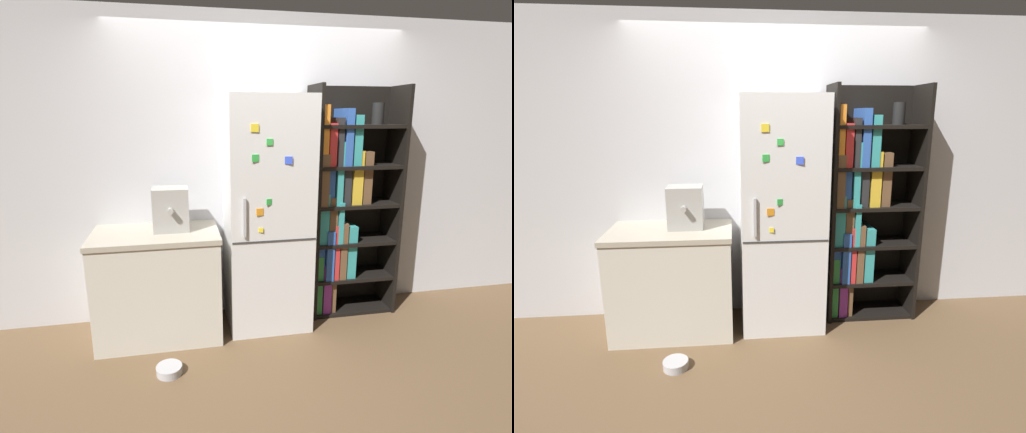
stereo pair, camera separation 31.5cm
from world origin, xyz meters
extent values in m
plane|color=brown|center=(0.00, 0.00, 0.00)|extent=(16.00, 16.00, 0.00)
cube|color=silver|center=(0.00, 0.47, 1.30)|extent=(8.00, 0.05, 2.60)
cube|color=silver|center=(0.00, 0.17, 0.97)|extent=(0.68, 0.55, 1.94)
cube|color=#333333|center=(0.00, -0.10, 0.83)|extent=(0.67, 0.01, 0.01)
cube|color=#B2B2B7|center=(-0.24, -0.12, 1.03)|extent=(0.02, 0.02, 0.30)
cube|color=blue|center=(0.10, -0.11, 1.45)|extent=(0.06, 0.02, 0.06)
cube|color=green|center=(-0.15, -0.11, 1.48)|extent=(0.05, 0.01, 0.05)
cube|color=green|center=(-0.05, -0.11, 1.14)|extent=(0.05, 0.02, 0.05)
cube|color=yellow|center=(-0.11, -0.11, 0.93)|extent=(0.04, 0.01, 0.04)
cube|color=orange|center=(-0.12, -0.11, 1.07)|extent=(0.05, 0.01, 0.05)
cube|color=green|center=(-0.05, -0.11, 1.59)|extent=(0.05, 0.01, 0.05)
cube|color=yellow|center=(-0.16, -0.11, 1.69)|extent=(0.06, 0.01, 0.06)
cube|color=black|center=(0.42, 0.27, 1.01)|extent=(0.03, 0.37, 2.03)
cube|color=black|center=(1.18, 0.27, 1.01)|extent=(0.03, 0.37, 2.03)
cube|color=black|center=(0.80, 0.43, 1.01)|extent=(0.79, 0.03, 2.03)
cube|color=black|center=(0.80, 0.27, 0.01)|extent=(0.73, 0.34, 0.03)
cube|color=black|center=(0.80, 0.27, 0.34)|extent=(0.73, 0.34, 0.03)
cube|color=black|center=(0.80, 0.27, 0.68)|extent=(0.73, 0.34, 0.03)
cube|color=black|center=(0.80, 0.27, 1.01)|extent=(0.73, 0.34, 0.03)
cube|color=black|center=(0.80, 0.27, 1.35)|extent=(0.73, 0.34, 0.03)
cube|color=black|center=(0.80, 0.27, 1.69)|extent=(0.73, 0.34, 0.03)
cube|color=#338C3F|center=(0.48, 0.27, 0.30)|extent=(0.06, 0.29, 0.55)
cube|color=purple|center=(0.55, 0.26, 0.26)|extent=(0.07, 0.28, 0.46)
cube|color=brown|center=(0.62, 0.28, 0.30)|extent=(0.04, 0.28, 0.54)
cube|color=#2D59B2|center=(0.48, 0.26, 0.54)|extent=(0.07, 0.26, 0.37)
cube|color=#2D59B2|center=(0.56, 0.26, 0.58)|extent=(0.07, 0.31, 0.46)
cube|color=red|center=(0.62, 0.26, 0.60)|extent=(0.04, 0.28, 0.50)
cube|color=brown|center=(0.69, 0.26, 0.61)|extent=(0.06, 0.29, 0.52)
cube|color=teal|center=(0.77, 0.27, 0.59)|extent=(0.08, 0.29, 0.48)
cube|color=teal|center=(0.49, 0.26, 0.91)|extent=(0.09, 0.28, 0.44)
cube|color=brown|center=(0.58, 0.27, 0.89)|extent=(0.07, 0.29, 0.41)
cube|color=teal|center=(0.64, 0.26, 0.87)|extent=(0.04, 0.29, 0.37)
cube|color=brown|center=(0.48, 0.26, 1.25)|extent=(0.07, 0.31, 0.44)
cube|color=#2D59B2|center=(0.55, 0.26, 1.27)|extent=(0.06, 0.24, 0.49)
cube|color=teal|center=(0.62, 0.26, 1.30)|extent=(0.06, 0.27, 0.54)
cube|color=#262628|center=(0.69, 0.27, 1.31)|extent=(0.07, 0.26, 0.56)
cube|color=gold|center=(0.79, 0.27, 1.26)|extent=(0.09, 0.27, 0.46)
cube|color=brown|center=(0.88, 0.27, 1.26)|extent=(0.08, 0.25, 0.45)
cube|color=orange|center=(0.47, 0.26, 1.62)|extent=(0.05, 0.30, 0.50)
cube|color=red|center=(0.54, 0.26, 1.54)|extent=(0.06, 0.29, 0.35)
cube|color=#262628|center=(0.61, 0.27, 1.56)|extent=(0.05, 0.29, 0.40)
cube|color=#2D59B2|center=(0.68, 0.27, 1.60)|extent=(0.06, 0.31, 0.47)
cube|color=teal|center=(0.77, 0.27, 1.58)|extent=(0.07, 0.28, 0.42)
cylinder|color=black|center=(0.99, 0.27, 1.79)|extent=(0.10, 0.10, 0.18)
cube|color=beige|center=(-0.91, 0.14, 0.42)|extent=(0.97, 0.61, 0.84)
cube|color=#B2A893|center=(-0.91, 0.14, 0.86)|extent=(0.99, 0.63, 0.04)
cube|color=#A5A39E|center=(-0.78, 0.18, 1.06)|extent=(0.28, 0.23, 0.34)
cylinder|color=#A5A39E|center=(-0.78, 0.04, 1.07)|extent=(0.04, 0.06, 0.04)
cylinder|color=#B7B7BC|center=(-0.84, -0.44, 0.03)|extent=(0.18, 0.18, 0.06)
torus|color=#B7B7BC|center=(-0.84, -0.44, 0.06)|extent=(0.18, 0.18, 0.01)
camera|label=1|loc=(-0.72, -2.98, 1.78)|focal=28.00mm
camera|label=2|loc=(-0.40, -3.02, 1.78)|focal=28.00mm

